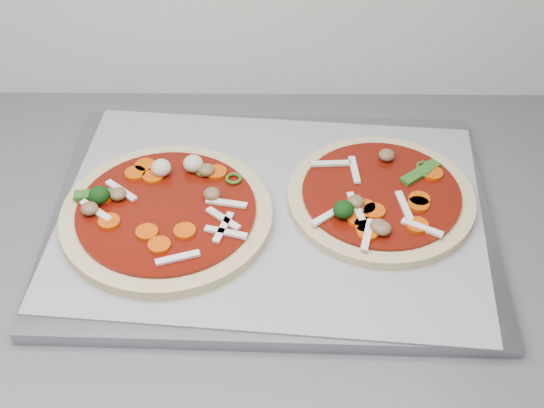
{
  "coord_description": "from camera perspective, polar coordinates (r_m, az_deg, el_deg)",
  "views": [
    {
      "loc": [
        0.71,
        0.69,
        1.53
      ],
      "look_at": [
        0.71,
        1.33,
        0.93
      ],
      "focal_mm": 50.0,
      "sensor_mm": 36.0,
      "label": 1
    }
  ],
  "objects": [
    {
      "name": "pizza_right",
      "position": [
        0.9,
        8.19,
        0.48
      ],
      "size": [
        0.29,
        0.29,
        0.04
      ],
      "rotation": [
        0.0,
        0.0,
        -0.45
      ],
      "color": "#D3BB83",
      "rests_on": "parchment"
    },
    {
      "name": "pizza_left",
      "position": [
        0.88,
        -8.0,
        -0.63
      ],
      "size": [
        0.29,
        0.29,
        0.04
      ],
      "rotation": [
        0.0,
        0.0,
        -0.24
      ],
      "color": "#D3BB83",
      "rests_on": "parchment"
    },
    {
      "name": "baking_tray",
      "position": [
        0.89,
        -0.04,
        -0.95
      ],
      "size": [
        0.52,
        0.39,
        0.02
      ],
      "primitive_type": "cube",
      "rotation": [
        0.0,
        0.0,
        -0.03
      ],
      "color": "gray",
      "rests_on": "countertop"
    },
    {
      "name": "parchment",
      "position": [
        0.89,
        -0.04,
        -0.51
      ],
      "size": [
        0.52,
        0.4,
        0.0
      ],
      "primitive_type": "cube",
      "rotation": [
        0.0,
        0.0,
        -0.08
      ],
      "color": "#9E9EA3",
      "rests_on": "baking_tray"
    }
  ]
}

